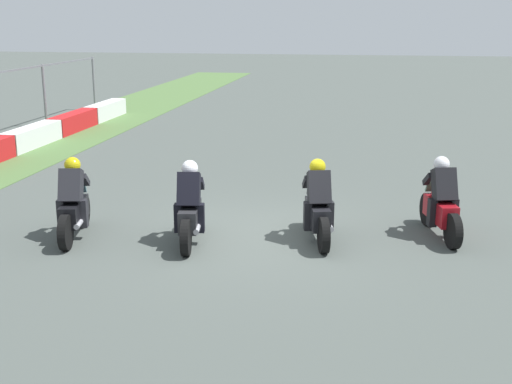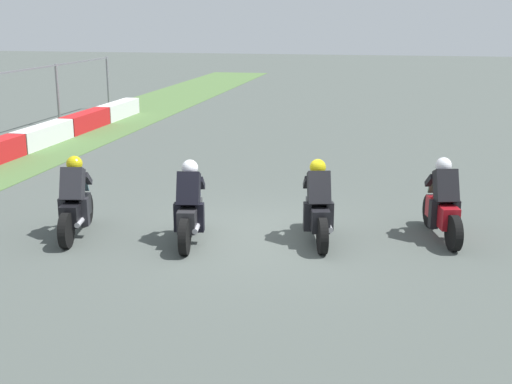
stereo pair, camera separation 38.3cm
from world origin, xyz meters
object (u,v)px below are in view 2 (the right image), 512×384
Objects in this scene: rider_lane_a at (443,206)px; rider_lane_b at (318,208)px; rider_lane_c at (190,209)px; rider_lane_d at (75,204)px.

rider_lane_b is at bearing 91.28° from rider_lane_a.
rider_lane_a is 0.99× the size of rider_lane_c.
rider_lane_a and rider_lane_d have the same top height.
rider_lane_a and rider_lane_c have the same top height.
rider_lane_a and rider_lane_b have the same top height.
rider_lane_d is at bearing 83.64° from rider_lane_c.
rider_lane_a is at bearing -90.79° from rider_lane_d.
rider_lane_d is (-0.09, 2.20, 0.00)m from rider_lane_c.
rider_lane_b and rider_lane_c have the same top height.
rider_lane_a is 0.99× the size of rider_lane_d.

